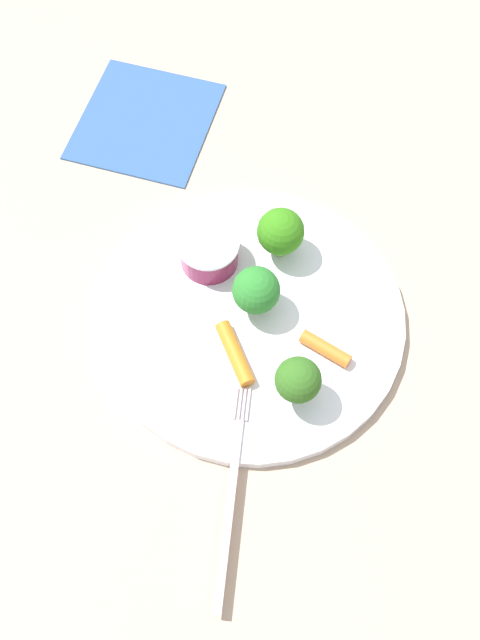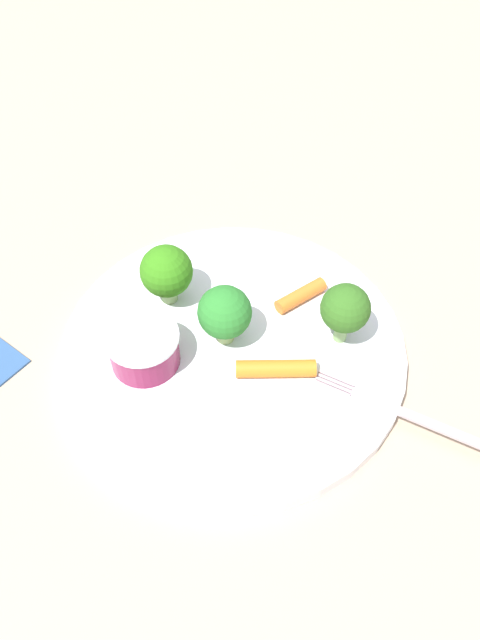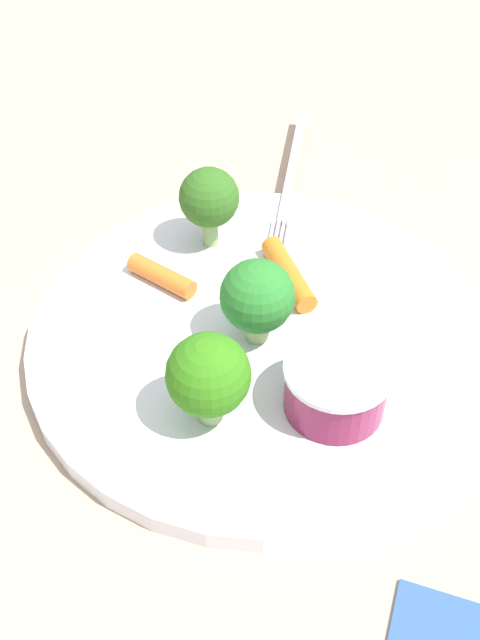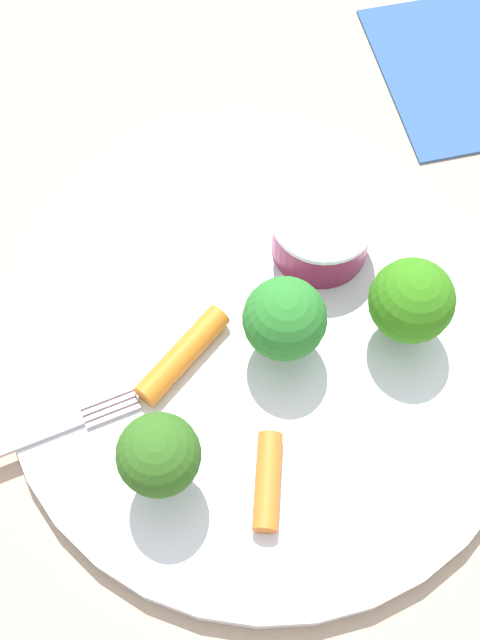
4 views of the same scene
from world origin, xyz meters
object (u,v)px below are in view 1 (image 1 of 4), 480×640
object	(u,v)px
sauce_cup	(209,252)
napkin	(146,120)
carrot_stick_1	(325,349)
broccoli_floret_1	(253,290)
broccoli_floret_2	(298,380)
carrot_stick_0	(232,353)
plate	(252,318)
broccoli_floret_0	(283,233)
fork	(232,490)

from	to	relation	value
sauce_cup	napkin	bearing A→B (deg)	42.41
carrot_stick_1	broccoli_floret_1	bearing A→B (deg)	75.25
broccoli_floret_2	carrot_stick_0	bearing A→B (deg)	75.74
plate	broccoli_floret_0	xyz separation A→B (m)	(0.07, -0.00, 0.04)
broccoli_floret_0	carrot_stick_1	distance (m)	0.11
carrot_stick_1	plate	bearing A→B (deg)	80.76
plate	napkin	bearing A→B (deg)	45.89
broccoli_floret_1	fork	size ratio (longest dim) A/B	0.30
sauce_cup	carrot_stick_1	world-z (taller)	sauce_cup
broccoli_floret_0	broccoli_floret_2	world-z (taller)	same
broccoli_floret_2	fork	distance (m)	0.10
broccoli_floret_1	plate	bearing A→B (deg)	-161.19
sauce_cup	fork	size ratio (longest dim) A/B	0.32
carrot_stick_1	broccoli_floret_0	bearing A→B (deg)	39.90
plate	carrot_stick_0	xyz separation A→B (m)	(-0.04, 0.00, 0.01)
sauce_cup	broccoli_floret_2	bearing A→B (deg)	-130.04
napkin	fork	bearing A→B (deg)	-146.00
plate	napkin	distance (m)	0.25
broccoli_floret_1	napkin	bearing A→B (deg)	46.75
carrot_stick_0	broccoli_floret_0	bearing A→B (deg)	-2.18
fork	carrot_stick_1	bearing A→B (deg)	-12.87
broccoli_floret_2	carrot_stick_1	distance (m)	0.06
sauce_cup	broccoli_floret_1	bearing A→B (deg)	-119.80
napkin	carrot_stick_1	bearing A→B (deg)	-126.71
sauce_cup	napkin	world-z (taller)	sauce_cup
plate	carrot_stick_1	bearing A→B (deg)	-99.24
plate	sauce_cup	distance (m)	0.07
broccoli_floret_2	plate	bearing A→B (deg)	45.39
carrot_stick_0	carrot_stick_1	size ratio (longest dim) A/B	1.29
carrot_stick_0	fork	distance (m)	0.11
sauce_cup	carrot_stick_1	distance (m)	0.14
broccoli_floret_0	broccoli_floret_2	xyz separation A→B (m)	(-0.13, -0.06, 0.00)
sauce_cup	broccoli_floret_0	size ratio (longest dim) A/B	1.03
broccoli_floret_0	broccoli_floret_1	xyz separation A→B (m)	(-0.06, 0.00, -0.00)
sauce_cup	carrot_stick_0	bearing A→B (deg)	-146.63
plate	broccoli_floret_0	size ratio (longest dim) A/B	5.02
plate	sauce_cup	xyz separation A→B (m)	(0.04, 0.06, 0.02)
broccoli_floret_1	carrot_stick_0	distance (m)	0.06
plate	broccoli_floret_2	size ratio (longest dim) A/B	4.93
sauce_cup	broccoli_floret_0	xyz separation A→B (m)	(0.03, -0.06, 0.02)
fork	broccoli_floret_0	bearing A→B (deg)	9.35
broccoli_floret_0	carrot_stick_0	bearing A→B (deg)	177.82
plate	carrot_stick_0	bearing A→B (deg)	176.93
broccoli_floret_0	broccoli_floret_2	size ratio (longest dim) A/B	0.98
carrot_stick_1	fork	bearing A→B (deg)	167.13
broccoli_floret_2	carrot_stick_0	world-z (taller)	broccoli_floret_2
napkin	plate	bearing A→B (deg)	-134.11
carrot_stick_0	fork	size ratio (longest dim) A/B	0.34
carrot_stick_0	napkin	size ratio (longest dim) A/B	0.42
broccoli_floret_2	broccoli_floret_1	bearing A→B (deg)	43.09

